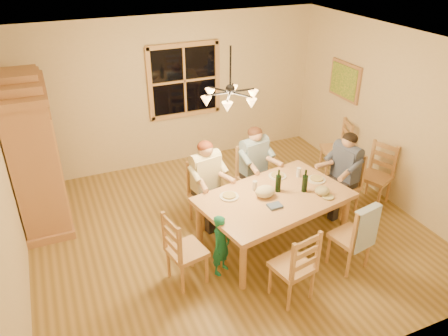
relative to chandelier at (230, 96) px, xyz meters
name	(u,v)px	position (x,y,z in m)	size (l,w,h in m)	color
floor	(229,231)	(0.00, 0.00, -2.08)	(5.50, 5.50, 0.00)	brown
ceiling	(231,46)	(0.00, 0.00, 0.62)	(5.50, 5.00, 0.02)	white
wall_back	(174,92)	(0.00, 2.50, -0.73)	(5.50, 0.02, 2.70)	beige
wall_left	(4,191)	(-2.75, 0.00, -0.73)	(0.02, 5.00, 2.70)	beige
wall_right	(392,118)	(2.75, 0.00, -0.73)	(0.02, 5.00, 2.70)	beige
window	(184,81)	(0.20, 2.47, -0.53)	(1.30, 0.06, 1.30)	black
painting	(345,81)	(2.71, 1.20, -0.48)	(0.06, 0.78, 0.64)	#A76F48
chandelier	(230,96)	(0.00, 0.00, 0.00)	(0.77, 0.68, 0.71)	black
armoire	(35,157)	(-2.42, 1.39, -1.02)	(0.66, 1.40, 2.30)	#A76F48
dining_table	(274,202)	(0.46, -0.46, -1.41)	(2.18, 1.57, 0.76)	tan
chair_far_left	(207,204)	(-0.21, 0.36, -1.77)	(0.51, 0.50, 0.99)	#BB7E52
chair_far_right	(254,187)	(0.65, 0.53, -1.77)	(0.51, 0.50, 0.99)	#BB7E52
chair_near_left	(291,276)	(0.15, -1.48, -1.77)	(0.51, 0.50, 0.99)	#BB7E52
chair_near_right	(349,246)	(1.12, -1.29, -1.77)	(0.51, 0.50, 0.99)	#BB7E52
chair_end_left	(187,261)	(-0.89, -0.73, -1.77)	(0.50, 0.51, 0.99)	#BB7E52
chair_end_right	(341,194)	(1.81, -0.20, -1.77)	(0.50, 0.51, 0.99)	#BB7E52
adult_woman	(206,173)	(-0.21, 0.36, -1.24)	(0.45, 0.49, 0.87)	beige
adult_plaid_man	(255,157)	(0.65, 0.53, -1.24)	(0.45, 0.49, 0.87)	#32628B
adult_slate_man	(346,164)	(1.81, -0.20, -1.24)	(0.49, 0.45, 0.87)	#404866
towel	(365,228)	(1.16, -1.47, -1.38)	(0.38, 0.10, 0.58)	#B2CAF1
wine_bottle_a	(278,181)	(0.56, -0.37, -1.15)	(0.08, 0.08, 0.33)	black
wine_bottle_b	(305,181)	(0.89, -0.51, -1.15)	(0.08, 0.08, 0.33)	black
plate_woman	(229,197)	(-0.12, -0.25, -1.31)	(0.26, 0.26, 0.02)	white
plate_plaid	(277,176)	(0.75, -0.02, -1.31)	(0.26, 0.26, 0.02)	white
plate_slate	(316,180)	(1.21, -0.33, -1.31)	(0.26, 0.26, 0.02)	white
wine_glass_a	(255,186)	(0.28, -0.22, -1.25)	(0.06, 0.06, 0.14)	silver
wine_glass_b	(299,172)	(1.03, -0.14, -1.25)	(0.06, 0.06, 0.14)	silver
cap	(322,191)	(1.07, -0.68, -1.26)	(0.20, 0.20, 0.11)	tan
napkin	(275,206)	(0.33, -0.70, -1.30)	(0.18, 0.14, 0.03)	#4A5E88
cloth_bundle	(265,191)	(0.33, -0.42, -1.24)	(0.28, 0.22, 0.15)	beige
child	(221,245)	(-0.44, -0.75, -1.65)	(0.31, 0.20, 0.85)	#1C7E60
chair_spare_front	(374,186)	(2.45, -0.19, -1.77)	(0.56, 0.57, 0.99)	#BB7E52
chair_spare_back	(333,157)	(2.45, 0.90, -1.77)	(0.54, 0.55, 0.99)	#BB7E52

